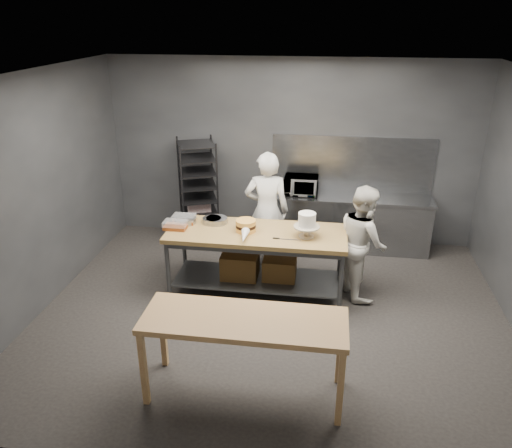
{
  "coord_description": "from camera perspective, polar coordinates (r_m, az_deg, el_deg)",
  "views": [
    {
      "loc": [
        0.6,
        -5.48,
        3.64
      ],
      "look_at": [
        -0.28,
        0.5,
        1.05
      ],
      "focal_mm": 35.0,
      "sensor_mm": 36.0,
      "label": 1
    }
  ],
  "objects": [
    {
      "name": "chef_behind",
      "position": [
        7.4,
        1.24,
        1.49
      ],
      "size": [
        0.69,
        0.48,
        1.81
      ],
      "primitive_type": "imported",
      "rotation": [
        0.0,
        0.0,
        3.22
      ],
      "color": "white",
      "rests_on": "ground"
    },
    {
      "name": "chef_right",
      "position": [
        6.85,
        12.08,
        -1.98
      ],
      "size": [
        0.8,
        0.91,
        1.57
      ],
      "primitive_type": "imported",
      "rotation": [
        0.0,
        0.0,
        1.88
      ],
      "color": "silver",
      "rests_on": "ground"
    },
    {
      "name": "microwave",
      "position": [
        8.09,
        5.18,
        4.45
      ],
      "size": [
        0.54,
        0.37,
        0.3
      ],
      "primitive_type": "imported",
      "color": "black",
      "rests_on": "back_counter"
    },
    {
      "name": "splashback_panel",
      "position": [
        8.29,
        10.91,
        6.76
      ],
      "size": [
        2.6,
        0.02,
        0.9
      ],
      "primitive_type": "cube",
      "color": "slate",
      "rests_on": "back_counter"
    },
    {
      "name": "ground",
      "position": [
        6.6,
        1.81,
        -10.25
      ],
      "size": [
        6.0,
        6.0,
        0.0
      ],
      "primitive_type": "plane",
      "color": "black",
      "rests_on": "ground"
    },
    {
      "name": "back_counter",
      "position": [
        8.3,
        10.51,
        0.22
      ],
      "size": [
        2.6,
        0.6,
        0.9
      ],
      "color": "slate",
      "rests_on": "ground"
    },
    {
      "name": "back_wall",
      "position": [
        8.28,
        4.0,
        8.18
      ],
      "size": [
        6.0,
        0.04,
        3.0
      ],
      "primitive_type": "cube",
      "color": "#4C4F54",
      "rests_on": "ground"
    },
    {
      "name": "near_counter",
      "position": [
        4.96,
        -1.35,
        -11.56
      ],
      "size": [
        2.0,
        0.7,
        0.9
      ],
      "color": "#9B6940",
      "rests_on": "ground"
    },
    {
      "name": "piping_bag",
      "position": [
        6.4,
        -1.34,
        -1.34
      ],
      "size": [
        0.14,
        0.39,
        0.12
      ],
      "primitive_type": "cone",
      "rotation": [
        1.57,
        0.0,
        0.06
      ],
      "color": "white",
      "rests_on": "work_table"
    },
    {
      "name": "work_table",
      "position": [
        6.83,
        0.07,
        -3.48
      ],
      "size": [
        2.4,
        0.9,
        0.92
      ],
      "color": "brown",
      "rests_on": "ground"
    },
    {
      "name": "offset_spatula",
      "position": [
        6.45,
        3.09,
        -1.71
      ],
      "size": [
        0.36,
        0.02,
        0.02
      ],
      "color": "slate",
      "rests_on": "work_table"
    },
    {
      "name": "pastry_clamshells",
      "position": [
        6.91,
        -8.71,
        0.25
      ],
      "size": [
        0.37,
        0.44,
        0.11
      ],
      "color": "#A45220",
      "rests_on": "work_table"
    },
    {
      "name": "speed_rack",
      "position": [
        8.34,
        -6.61,
        3.55
      ],
      "size": [
        0.79,
        0.82,
        1.75
      ],
      "color": "black",
      "rests_on": "ground"
    },
    {
      "name": "layer_cake",
      "position": [
        6.65,
        -1.17,
        -0.19
      ],
      "size": [
        0.27,
        0.27,
        0.16
      ],
      "color": "#F3B34D",
      "rests_on": "work_table"
    },
    {
      "name": "cake_pans",
      "position": [
        6.96,
        -6.01,
        0.43
      ],
      "size": [
        0.74,
        0.36,
        0.07
      ],
      "color": "gray",
      "rests_on": "work_table"
    },
    {
      "name": "frosted_cake_stand",
      "position": [
        6.46,
        5.84,
        0.21
      ],
      "size": [
        0.34,
        0.34,
        0.34
      ],
      "color": "#BDB097",
      "rests_on": "work_table"
    }
  ]
}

